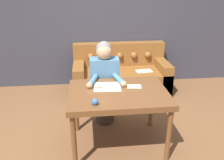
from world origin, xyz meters
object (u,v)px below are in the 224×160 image
at_px(scissors, 101,88).
at_px(dining_table, 118,97).
at_px(person, 105,82).
at_px(pin_cushion, 95,102).
at_px(couch, 120,75).

bearing_deg(scissors, dining_table, -32.74).
bearing_deg(dining_table, person, 102.38).
bearing_deg(scissors, pin_cushion, -102.72).
bearing_deg(person, scissors, -99.48).
xyz_separation_m(scissors, pin_cushion, (-0.10, -0.44, 0.03)).
height_order(couch, scissors, couch).
xyz_separation_m(person, scissors, (-0.07, -0.44, 0.12)).
relative_size(person, pin_cushion, 17.73).
height_order(dining_table, pin_cushion, pin_cushion).
distance_m(couch, person, 1.27).
height_order(dining_table, scissors, scissors).
bearing_deg(pin_cushion, dining_table, 46.28).
distance_m(couch, scissors, 1.73).
relative_size(dining_table, person, 0.96).
bearing_deg(pin_cushion, couch, 74.09).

